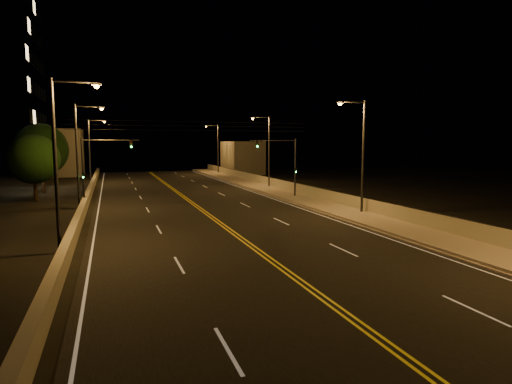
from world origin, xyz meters
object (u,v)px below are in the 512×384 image
object	(u,v)px
streetlight_3	(217,146)
traffic_signal_left	(94,164)
streetlight_4	(61,154)
streetlight_1	(360,150)
streetlight_2	(267,147)
streetlight_6	(91,147)
tree_1	(41,150)
tree_0	(34,159)
traffic_signal_right	(287,161)
streetlight_5	(80,149)

from	to	relation	value
streetlight_3	traffic_signal_left	distance (m)	42.37
streetlight_4	traffic_signal_left	distance (m)	16.71
streetlight_1	streetlight_2	size ratio (longest dim) A/B	1.00
streetlight_2	streetlight_6	bearing A→B (deg)	145.14
streetlight_3	streetlight_4	size ratio (longest dim) A/B	1.00
streetlight_2	tree_1	distance (m)	26.75
streetlight_2	streetlight_6	world-z (taller)	same
streetlight_2	tree_0	size ratio (longest dim) A/B	1.36
streetlight_2	streetlight_3	size ratio (longest dim) A/B	1.00
streetlight_3	streetlight_4	bearing A→B (deg)	-111.75
streetlight_4	traffic_signal_left	world-z (taller)	streetlight_4
streetlight_3	traffic_signal_left	size ratio (longest dim) A/B	1.46
streetlight_1	tree_0	xyz separation A→B (m)	(-26.19, 17.77, -1.06)
streetlight_2	tree_1	size ratio (longest dim) A/B	1.14
tree_0	tree_1	bearing A→B (deg)	92.03
streetlight_6	traffic_signal_right	size ratio (longest dim) A/B	1.46
streetlight_4	streetlight_5	world-z (taller)	same
streetlight_2	streetlight_3	world-z (taller)	same
traffic_signal_right	tree_1	size ratio (longest dim) A/B	0.78
streetlight_5	traffic_signal_right	xyz separation A→B (m)	(19.94, 0.37, -1.34)
traffic_signal_left	tree_0	world-z (taller)	tree_0
streetlight_1	streetlight_6	xyz separation A→B (m)	(-21.45, 36.38, 0.00)
streetlight_4	traffic_signal_right	size ratio (longest dim) A/B	1.46
streetlight_2	traffic_signal_right	bearing A→B (deg)	-98.60
streetlight_1	traffic_signal_right	xyz separation A→B (m)	(-1.50, 11.50, -1.34)
traffic_signal_right	tree_1	xyz separation A→B (m)	(-24.96, 13.82, 1.13)
traffic_signal_left	streetlight_5	bearing A→B (deg)	-161.56
streetlight_6	traffic_signal_right	distance (m)	31.91
streetlight_3	tree_0	distance (m)	40.50
tree_0	tree_1	world-z (taller)	tree_1
streetlight_4	tree_0	xyz separation A→B (m)	(-4.75, 22.89, -1.06)
streetlight_2	streetlight_4	xyz separation A→B (m)	(-21.45, -26.56, 0.00)
streetlight_6	tree_1	xyz separation A→B (m)	(-5.02, -11.05, -0.22)
traffic_signal_right	tree_1	bearing A→B (deg)	151.02
streetlight_4	traffic_signal_left	xyz separation A→B (m)	(1.10, 16.62, -1.34)
streetlight_3	streetlight_5	distance (m)	43.20
tree_0	streetlight_4	bearing A→B (deg)	-78.28
streetlight_3	streetlight_6	bearing A→B (deg)	-150.24
streetlight_3	tree_1	xyz separation A→B (m)	(-26.46, -23.31, -0.22)
streetlight_2	streetlight_3	bearing A→B (deg)	90.00
streetlight_5	tree_0	world-z (taller)	streetlight_5
streetlight_5	traffic_signal_left	bearing A→B (deg)	18.44
streetlight_3	traffic_signal_right	size ratio (longest dim) A/B	1.46
streetlight_3	tree_0	xyz separation A→B (m)	(-26.19, -30.87, -1.06)
streetlight_5	tree_0	size ratio (longest dim) A/B	1.36
streetlight_6	tree_1	distance (m)	12.14
traffic_signal_right	traffic_signal_left	xyz separation A→B (m)	(-18.84, 0.00, 0.00)
streetlight_4	tree_1	xyz separation A→B (m)	(-5.02, 30.44, -0.22)
streetlight_6	streetlight_4	bearing A→B (deg)	-90.00
streetlight_1	tree_1	distance (m)	36.63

